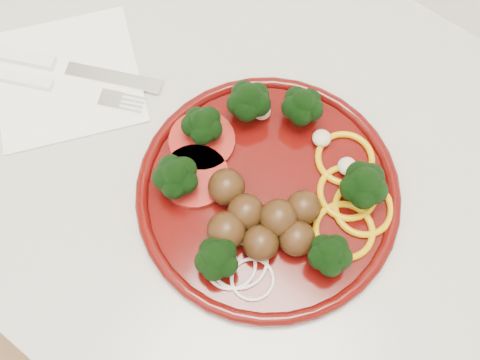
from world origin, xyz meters
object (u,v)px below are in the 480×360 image
Objects in this scene: napkin at (67,77)px; fork at (38,83)px; plate at (267,190)px; knife at (49,64)px.

fork reaches higher than napkin.
fork is (-0.29, -0.05, -0.01)m from plate.
knife is at bearing 83.00° from fork.
knife is 0.03m from fork.
fork is at bearing -97.00° from knife.
plate is 0.28m from napkin.
napkin is 0.82× the size of knife.
plate reaches higher than fork.
knife is (-0.03, -0.00, 0.01)m from napkin.
plate is at bearing -19.96° from knife.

